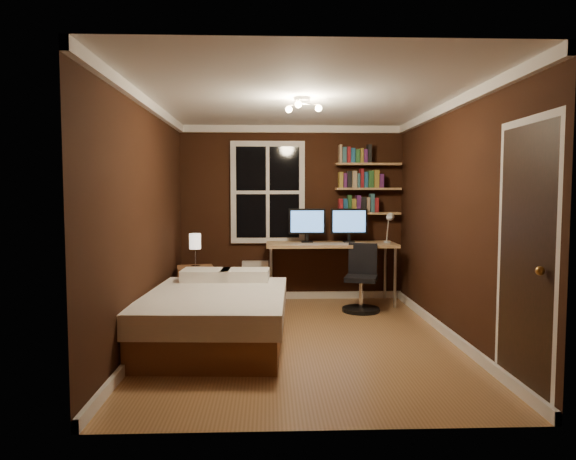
{
  "coord_description": "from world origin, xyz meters",
  "views": [
    {
      "loc": [
        -0.33,
        -5.32,
        1.54
      ],
      "look_at": [
        -0.12,
        0.45,
        1.12
      ],
      "focal_mm": 32.0,
      "sensor_mm": 36.0,
      "label": 1
    }
  ],
  "objects_px": {
    "monitor_right": "(349,225)",
    "office_chair": "(361,287)",
    "bedside_lamp": "(195,250)",
    "bed": "(216,316)",
    "radiator": "(255,281)",
    "nightstand": "(196,289)",
    "desk_lamp": "(389,227)",
    "desk": "(331,247)",
    "monitor_left": "(307,225)"
  },
  "relations": [
    {
      "from": "bed",
      "to": "desk_lamp",
      "type": "relative_size",
      "value": 4.57
    },
    {
      "from": "nightstand",
      "to": "desk_lamp",
      "type": "xyz_separation_m",
      "value": [
        2.61,
        0.28,
        0.78
      ]
    },
    {
      "from": "monitor_right",
      "to": "office_chair",
      "type": "height_order",
      "value": "monitor_right"
    },
    {
      "from": "radiator",
      "to": "office_chair",
      "type": "distance_m",
      "value": 1.58
    },
    {
      "from": "bedside_lamp",
      "to": "monitor_right",
      "type": "bearing_deg",
      "value": 12.45
    },
    {
      "from": "bed",
      "to": "office_chair",
      "type": "distance_m",
      "value": 2.23
    },
    {
      "from": "radiator",
      "to": "bedside_lamp",
      "type": "bearing_deg",
      "value": -140.98
    },
    {
      "from": "office_chair",
      "to": "bed",
      "type": "bearing_deg",
      "value": -124.97
    },
    {
      "from": "radiator",
      "to": "monitor_right",
      "type": "distance_m",
      "value": 1.56
    },
    {
      "from": "bed",
      "to": "bedside_lamp",
      "type": "relative_size",
      "value": 4.62
    },
    {
      "from": "nightstand",
      "to": "bedside_lamp",
      "type": "bearing_deg",
      "value": 0.0
    },
    {
      "from": "desk",
      "to": "desk_lamp",
      "type": "xyz_separation_m",
      "value": [
        0.79,
        -0.09,
        0.28
      ]
    },
    {
      "from": "bedside_lamp",
      "to": "nightstand",
      "type": "bearing_deg",
      "value": 0.0
    },
    {
      "from": "nightstand",
      "to": "radiator",
      "type": "relative_size",
      "value": 1.02
    },
    {
      "from": "nightstand",
      "to": "bedside_lamp",
      "type": "relative_size",
      "value": 1.33
    },
    {
      "from": "monitor_left",
      "to": "desk_lamp",
      "type": "height_order",
      "value": "monitor_left"
    },
    {
      "from": "bed",
      "to": "office_chair",
      "type": "height_order",
      "value": "office_chair"
    },
    {
      "from": "bed",
      "to": "desk",
      "type": "xyz_separation_m",
      "value": [
        1.4,
        1.86,
        0.51
      ]
    },
    {
      "from": "bed",
      "to": "nightstand",
      "type": "height_order",
      "value": "bed"
    },
    {
      "from": "bedside_lamp",
      "to": "monitor_left",
      "type": "xyz_separation_m",
      "value": [
        1.5,
        0.46,
        0.29
      ]
    },
    {
      "from": "radiator",
      "to": "office_chair",
      "type": "relative_size",
      "value": 0.64
    },
    {
      "from": "bed",
      "to": "desk",
      "type": "height_order",
      "value": "desk"
    },
    {
      "from": "bedside_lamp",
      "to": "desk",
      "type": "xyz_separation_m",
      "value": [
        1.82,
        0.37,
        -0.01
      ]
    },
    {
      "from": "bed",
      "to": "office_chair",
      "type": "xyz_separation_m",
      "value": [
        1.75,
        1.38,
        0.04
      ]
    },
    {
      "from": "bed",
      "to": "nightstand",
      "type": "bearing_deg",
      "value": 108.84
    },
    {
      "from": "bedside_lamp",
      "to": "desk",
      "type": "height_order",
      "value": "bedside_lamp"
    },
    {
      "from": "monitor_right",
      "to": "nightstand",
      "type": "bearing_deg",
      "value": -167.55
    },
    {
      "from": "nightstand",
      "to": "desk_lamp",
      "type": "relative_size",
      "value": 1.31
    },
    {
      "from": "bedside_lamp",
      "to": "desk",
      "type": "relative_size",
      "value": 0.24
    },
    {
      "from": "radiator",
      "to": "desk",
      "type": "xyz_separation_m",
      "value": [
        1.06,
        -0.25,
        0.51
      ]
    },
    {
      "from": "desk",
      "to": "desk_lamp",
      "type": "height_order",
      "value": "desk_lamp"
    },
    {
      "from": "monitor_left",
      "to": "office_chair",
      "type": "xyz_separation_m",
      "value": [
        0.67,
        -0.57,
        -0.77
      ]
    },
    {
      "from": "nightstand",
      "to": "monitor_left",
      "type": "distance_m",
      "value": 1.76
    },
    {
      "from": "radiator",
      "to": "office_chair",
      "type": "height_order",
      "value": "office_chair"
    },
    {
      "from": "desk",
      "to": "monitor_left",
      "type": "xyz_separation_m",
      "value": [
        -0.32,
        0.09,
        0.3
      ]
    },
    {
      "from": "bedside_lamp",
      "to": "desk_lamp",
      "type": "bearing_deg",
      "value": 6.17
    },
    {
      "from": "bedside_lamp",
      "to": "monitor_right",
      "type": "height_order",
      "value": "monitor_right"
    },
    {
      "from": "radiator",
      "to": "desk_lamp",
      "type": "relative_size",
      "value": 1.29
    },
    {
      "from": "desk",
      "to": "desk_lamp",
      "type": "distance_m",
      "value": 0.84
    },
    {
      "from": "bed",
      "to": "monitor_left",
      "type": "height_order",
      "value": "monitor_left"
    },
    {
      "from": "office_chair",
      "to": "nightstand",
      "type": "bearing_deg",
      "value": -166.14
    },
    {
      "from": "bed",
      "to": "bedside_lamp",
      "type": "distance_m",
      "value": 1.63
    },
    {
      "from": "bed",
      "to": "monitor_right",
      "type": "xyz_separation_m",
      "value": [
        1.67,
        1.95,
        0.8
      ]
    },
    {
      "from": "bed",
      "to": "radiator",
      "type": "height_order",
      "value": "bed"
    },
    {
      "from": "nightstand",
      "to": "monitor_right",
      "type": "height_order",
      "value": "monitor_right"
    },
    {
      "from": "monitor_right",
      "to": "bed",
      "type": "bearing_deg",
      "value": -130.51
    },
    {
      "from": "nightstand",
      "to": "desk",
      "type": "height_order",
      "value": "desk"
    },
    {
      "from": "office_chair",
      "to": "desk",
      "type": "bearing_deg",
      "value": 142.58
    },
    {
      "from": "nightstand",
      "to": "radiator",
      "type": "xyz_separation_m",
      "value": [
        0.77,
        0.62,
        -0.01
      ]
    },
    {
      "from": "monitor_right",
      "to": "desk_lamp",
      "type": "height_order",
      "value": "monitor_right"
    }
  ]
}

